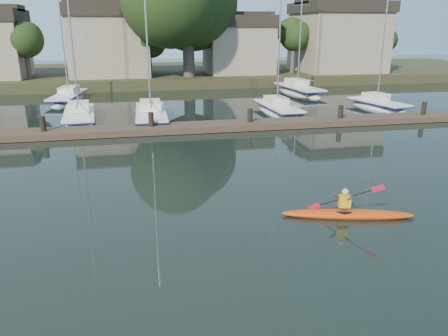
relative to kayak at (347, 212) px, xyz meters
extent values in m
plane|color=black|center=(-2.63, -0.41, -0.17)|extent=(160.00, 160.00, 0.00)
ellipsoid|color=#B4430D|center=(0.02, -0.01, -0.07)|extent=(4.34, 1.63, 0.33)
cylinder|color=black|center=(-0.12, 0.03, 0.03)|extent=(0.79, 0.79, 0.09)
imported|color=#2D282A|center=(-0.12, 0.03, 0.38)|extent=(0.30, 0.39, 0.94)
cube|color=gold|center=(-0.12, 0.03, 0.39)|extent=(0.42, 0.35, 0.38)
sphere|color=#D6AF86|center=(-0.12, 0.03, 0.72)|extent=(0.21, 0.21, 0.21)
cube|color=#4F3D2D|center=(-2.63, 13.59, 0.03)|extent=(34.00, 2.00, 0.35)
cylinder|color=black|center=(-11.63, 13.59, 0.13)|extent=(0.32, 0.32, 1.80)
cylinder|color=black|center=(-5.63, 13.59, 0.13)|extent=(0.32, 0.32, 1.80)
cylinder|color=black|center=(0.37, 13.59, 0.13)|extent=(0.32, 0.32, 1.80)
cylinder|color=black|center=(6.37, 13.59, 0.13)|extent=(0.32, 0.32, 1.80)
cylinder|color=black|center=(12.37, 13.59, 0.13)|extent=(0.32, 0.32, 1.80)
ellipsoid|color=white|center=(-10.17, 18.10, -0.50)|extent=(2.64, 8.22, 1.81)
cube|color=white|center=(-10.17, 18.10, 0.36)|extent=(2.43, 6.76, 0.13)
cube|color=navy|center=(-10.17, 18.10, 0.28)|extent=(2.51, 6.93, 0.08)
cube|color=silver|center=(-10.21, 18.58, 0.71)|extent=(1.51, 2.36, 0.52)
cylinder|color=#9EA0A5|center=(-10.19, 18.34, 6.11)|extent=(0.11, 0.11, 11.41)
cylinder|color=#9EA0A5|center=(-10.07, 16.89, 1.12)|extent=(0.32, 3.07, 0.08)
ellipsoid|color=white|center=(-5.48, 17.49, -0.51)|extent=(2.25, 8.83, 1.86)
cube|color=white|center=(-5.48, 17.49, 0.37)|extent=(2.12, 7.25, 0.14)
cube|color=navy|center=(-5.48, 17.49, 0.29)|extent=(2.20, 7.43, 0.08)
cube|color=silver|center=(-5.47, 18.01, 0.73)|extent=(1.42, 2.49, 0.54)
cylinder|color=#9EA0A5|center=(-5.47, 17.75, 6.76)|extent=(0.12, 0.12, 12.69)
cylinder|color=#9EA0A5|center=(-5.51, 16.17, 1.15)|extent=(0.15, 3.34, 0.08)
ellipsoid|color=white|center=(3.72, 18.12, -0.49)|extent=(2.21, 7.37, 1.73)
cube|color=white|center=(3.72, 18.12, 0.33)|extent=(2.07, 6.06, 0.13)
cube|color=navy|center=(3.72, 18.12, 0.26)|extent=(2.15, 6.21, 0.07)
cube|color=silver|center=(3.70, 18.56, 0.67)|extent=(1.36, 2.10, 0.50)
cylinder|color=#9EA0A5|center=(3.71, 18.34, 5.40)|extent=(0.11, 0.11, 10.04)
cylinder|color=#9EA0A5|center=(3.76, 17.03, 1.06)|extent=(0.19, 2.78, 0.07)
cylinder|color=#9EA0A5|center=(3.71, 18.34, 6.60)|extent=(1.46, 0.09, 0.03)
ellipsoid|color=white|center=(11.86, 18.29, -0.49)|extent=(3.18, 6.66, 1.74)
cube|color=white|center=(11.86, 18.29, 0.34)|extent=(2.86, 5.51, 0.13)
cube|color=navy|center=(11.86, 18.29, 0.26)|extent=(2.96, 5.65, 0.07)
cube|color=silver|center=(11.79, 18.66, 0.67)|extent=(1.62, 2.02, 0.50)
cylinder|color=#9EA0A5|center=(11.83, 18.47, 4.95)|extent=(0.11, 0.11, 9.14)
cylinder|color=#9EA0A5|center=(12.06, 17.34, 1.07)|extent=(0.57, 2.40, 0.07)
cylinder|color=#9EA0A5|center=(11.83, 18.47, 6.05)|extent=(1.44, 0.32, 0.03)
ellipsoid|color=white|center=(-11.98, 27.10, -0.50)|extent=(3.03, 8.64, 1.79)
cube|color=white|center=(-11.98, 27.10, 0.35)|extent=(2.75, 7.12, 0.13)
cube|color=navy|center=(-11.98, 27.10, 0.27)|extent=(2.84, 7.30, 0.08)
cube|color=silver|center=(-11.92, 27.60, 0.70)|extent=(1.61, 2.52, 0.52)
cylinder|color=#9EA0A5|center=(-11.95, 27.35, 6.51)|extent=(0.11, 0.11, 12.22)
cylinder|color=#9EA0A5|center=(-12.15, 25.84, 1.10)|extent=(0.48, 3.20, 0.08)
ellipsoid|color=white|center=(8.85, 27.34, -0.54)|extent=(3.07, 8.65, 2.01)
cube|color=white|center=(8.85, 27.34, 0.41)|extent=(2.81, 7.12, 0.15)
cube|color=navy|center=(8.85, 27.34, 0.33)|extent=(2.91, 7.30, 0.08)
cube|color=silver|center=(8.80, 27.84, 0.81)|extent=(1.71, 2.51, 0.58)
cylinder|color=#9EA0A5|center=(8.83, 27.59, 6.29)|extent=(0.13, 0.13, 11.65)
cylinder|color=#9EA0A5|center=(8.98, 26.07, 1.26)|extent=(0.41, 3.21, 0.08)
cylinder|color=#9EA0A5|center=(8.83, 27.59, 7.69)|extent=(1.69, 0.20, 0.03)
cube|color=#28371B|center=(-2.63, 43.59, 0.33)|extent=(90.00, 24.00, 1.00)
cube|color=gray|center=(-8.63, 37.59, 3.83)|extent=(8.00, 8.00, 6.00)
cube|color=#29241D|center=(-8.63, 37.59, 7.43)|extent=(8.40, 8.40, 1.20)
cube|color=gray|center=(5.37, 37.59, 3.33)|extent=(7.00, 7.00, 5.00)
cube|color=#29241D|center=(5.37, 37.59, 6.43)|extent=(7.35, 7.35, 1.20)
cube|color=gray|center=(17.37, 37.59, 4.08)|extent=(9.00, 9.00, 6.50)
cube|color=#29241D|center=(17.37, 37.59, 7.93)|extent=(9.45, 9.45, 1.20)
cylinder|color=#4E443F|center=(-0.63, 34.59, 3.33)|extent=(1.20, 1.20, 5.00)
sphere|color=black|center=(-0.63, 34.59, 8.33)|extent=(8.50, 8.50, 8.50)
cylinder|color=#4E443F|center=(-16.63, 35.59, 2.33)|extent=(0.48, 0.48, 3.00)
sphere|color=black|center=(-16.63, 35.59, 4.83)|extent=(3.40, 3.40, 3.40)
cylinder|color=#4E443F|center=(-4.63, 35.09, 2.23)|extent=(0.38, 0.38, 2.80)
sphere|color=black|center=(-4.63, 35.09, 4.43)|extent=(2.72, 2.72, 2.72)
cylinder|color=#4E443F|center=(11.37, 36.09, 2.43)|extent=(0.50, 0.50, 3.20)
sphere|color=black|center=(11.37, 36.09, 5.08)|extent=(3.57, 3.57, 3.57)
cylinder|color=#4E443F|center=(21.37, 34.59, 2.13)|extent=(0.41, 0.41, 2.60)
sphere|color=black|center=(21.37, 34.59, 4.28)|extent=(2.89, 2.89, 2.89)
camera|label=1|loc=(-6.61, -11.97, 5.72)|focal=35.00mm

